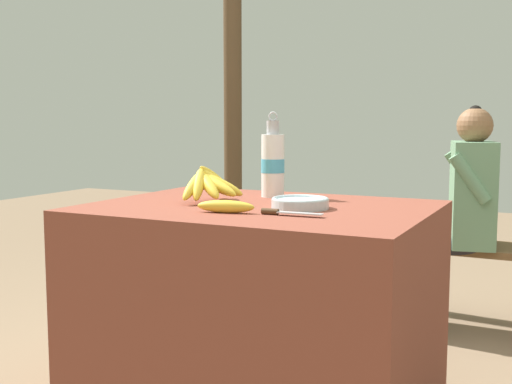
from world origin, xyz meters
TOP-DOWN VIEW (x-y plane):
  - market_counter at (0.00, 0.00)m, footprint 1.17×0.88m
  - banana_bunch_ripe at (-0.20, -0.00)m, footprint 0.20×0.30m
  - serving_bowl at (0.16, -0.01)m, footprint 0.19×0.19m
  - water_bottle at (-0.07, 0.25)m, footprint 0.09×0.09m
  - loose_banana_front at (-0.02, -0.22)m, footprint 0.20×0.08m
  - knife at (0.17, -0.19)m, footprint 0.20×0.04m
  - wooden_bench at (0.22, 1.33)m, footprint 1.70×0.32m
  - seated_vendor at (0.49, 1.29)m, footprint 0.45×0.42m
  - banana_bunch_green at (-0.22, 1.34)m, footprint 0.18×0.26m
  - support_post_near at (-1.04, 1.73)m, footprint 0.12×0.12m

SIDE VIEW (x-z plane):
  - wooden_bench at x=0.22m, z-range 0.16..0.62m
  - market_counter at x=0.00m, z-range 0.00..0.79m
  - banana_bunch_green at x=-0.22m, z-range 0.46..0.58m
  - seated_vendor at x=0.49m, z-range 0.09..1.25m
  - knife at x=0.17m, z-range 0.79..0.81m
  - serving_bowl at x=0.16m, z-range 0.79..0.83m
  - loose_banana_front at x=-0.02m, z-range 0.79..0.83m
  - banana_bunch_ripe at x=-0.20m, z-range 0.78..0.93m
  - water_bottle at x=-0.07m, z-range 0.75..1.08m
  - support_post_near at x=-1.04m, z-range 0.00..2.74m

